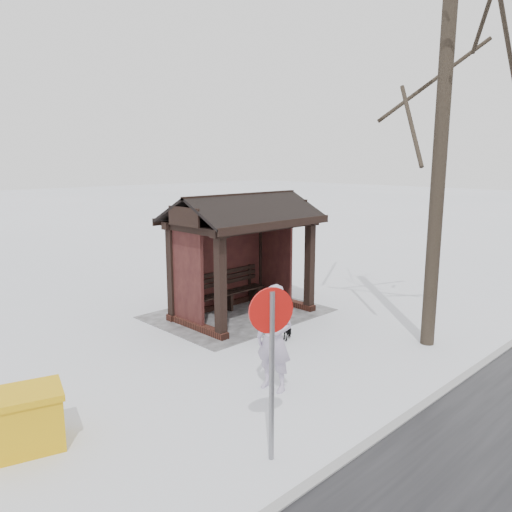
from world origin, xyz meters
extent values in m
plane|color=silver|center=(0.00, 0.00, 0.00)|extent=(120.00, 120.00, 0.00)
cube|color=gray|center=(0.00, 5.50, 0.01)|extent=(120.00, 0.15, 0.06)
cube|color=#9A999F|center=(0.00, -0.20, 0.01)|extent=(4.20, 3.20, 0.02)
cube|color=#381B14|center=(0.00, -0.90, 0.08)|extent=(3.30, 0.22, 0.16)
cube|color=#381B14|center=(-1.50, 0.00, 0.08)|extent=(0.22, 2.10, 0.16)
cube|color=#381B14|center=(1.50, 0.00, 0.08)|extent=(0.22, 2.10, 0.16)
cube|color=black|center=(-1.50, 0.90, 1.15)|extent=(0.20, 0.20, 2.30)
cube|color=black|center=(1.50, 0.90, 1.15)|extent=(0.20, 0.20, 2.30)
cube|color=black|center=(-1.50, -0.90, 1.15)|extent=(0.20, 0.20, 2.30)
cube|color=black|center=(1.50, -0.90, 1.15)|extent=(0.20, 0.20, 2.30)
cube|color=black|center=(0.00, -0.90, 1.23)|extent=(2.80, 0.08, 2.14)
cube|color=black|center=(-1.50, -0.31, 1.23)|extent=(0.08, 1.17, 2.14)
cube|color=black|center=(1.50, -0.31, 1.23)|extent=(0.08, 1.17, 2.14)
cube|color=black|center=(0.00, 0.90, 2.36)|extent=(3.40, 0.20, 0.18)
cube|color=black|center=(0.00, -0.90, 2.36)|extent=(3.40, 0.20, 0.18)
cylinder|color=black|center=(-1.50, 4.20, 4.28)|extent=(0.29, 0.29, 8.55)
imported|color=#AFA2BF|center=(2.42, 3.39, 0.92)|extent=(0.57, 0.75, 1.84)
imported|color=black|center=(0.72, 1.85, 0.29)|extent=(0.73, 0.42, 0.59)
cube|color=#D7A00C|center=(6.19, 2.27, 0.37)|extent=(1.18, 0.95, 0.74)
cube|color=#D7A00C|center=(6.19, 2.27, 0.79)|extent=(1.25, 1.02, 0.09)
cylinder|color=slate|center=(3.93, 4.79, 1.14)|extent=(0.07, 0.07, 2.29)
cylinder|color=red|center=(3.93, 4.77, 2.04)|extent=(0.56, 0.26, 0.60)
cylinder|color=white|center=(3.93, 4.75, 2.04)|extent=(0.43, 0.20, 0.46)
camera|label=1|loc=(8.24, 8.92, 3.89)|focal=35.00mm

